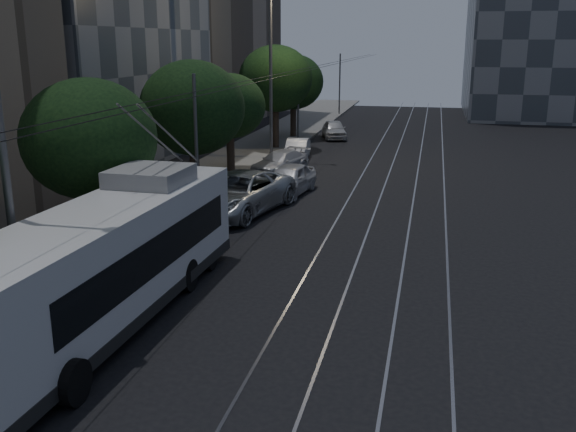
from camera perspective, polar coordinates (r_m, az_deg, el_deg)
The scene contains 17 objects.
ground at distance 16.47m, azimuth -2.63°, elevation -10.82°, with size 120.00×120.00×0.00m, color black.
sidewalk at distance 36.81m, azimuth -5.69°, elevation 4.03°, with size 5.00×90.00×0.15m, color slate.
tram_rails at distance 35.02m, azimuth 10.07°, elevation 3.17°, with size 4.52×90.00×0.02m.
overhead_wires at distance 35.59m, azimuth -1.92°, elevation 9.24°, with size 2.23×90.00×6.00m.
trolleybus at distance 17.46m, azimuth -15.64°, elevation -3.88°, with size 2.91×12.25×5.63m.
pickup_silver at distance 27.74m, azimuth -4.43°, elevation 2.02°, with size 2.92×6.32×1.76m, color #B4B8BC.
car_white_a at distance 31.16m, azimuth 0.08°, elevation 3.27°, with size 1.73×4.31×1.47m, color #B5B4B9.
car_white_b at distance 36.18m, azimuth -0.70°, elevation 4.80°, with size 1.75×4.32×1.25m, color #BCBBC0.
car_white_c at distance 40.62m, azimuth 0.82°, elevation 5.97°, with size 1.33×3.82×1.26m, color silver.
car_white_d at distance 49.39m, azimuth 4.12°, elevation 7.68°, with size 1.63×4.06×1.38m, color #B3B3B7.
tree_1 at distance 22.16m, azimuth -17.23°, elevation 6.51°, with size 4.42×4.42×6.12m.
tree_2 at distance 29.17m, azimuth -8.49°, elevation 9.47°, with size 4.68×4.68×6.47m.
tree_3 at distance 35.86m, azimuth -5.22°, elevation 9.68°, with size 3.97×3.97×5.55m.
tree_4 at distance 43.87m, azimuth -1.12°, elevation 12.10°, with size 4.93×4.93×7.00m.
tree_5 at distance 49.35m, azimuth 0.48°, elevation 11.82°, with size 4.56×4.56×6.28m.
streetlamp_near at distance 16.11m, azimuth -23.18°, elevation 8.30°, with size 2.27×0.44×9.26m.
streetlamp_far at distance 39.61m, azimuth -0.94°, elevation 14.42°, with size 2.64×0.44×11.07m.
Camera 1 is at (3.98, -14.23, 7.26)m, focal length 40.00 mm.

